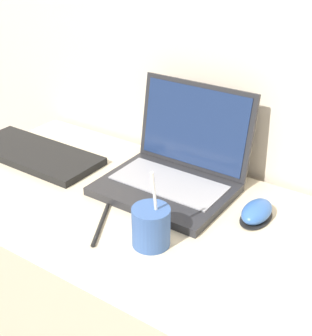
{
  "coord_description": "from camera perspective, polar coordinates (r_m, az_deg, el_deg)",
  "views": [
    {
      "loc": [
        0.44,
        -0.46,
        1.37
      ],
      "look_at": [
        -0.1,
        0.33,
        0.86
      ],
      "focal_mm": 50.0,
      "sensor_mm": 36.0,
      "label": 1
    }
  ],
  "objects": [
    {
      "name": "laptop",
      "position": [
        1.17,
        2.4,
        0.21
      ],
      "size": [
        0.32,
        0.28,
        0.24
      ],
      "color": "#232326",
      "rests_on": "desk"
    },
    {
      "name": "drink_cup",
      "position": [
        0.96,
        -0.61,
        -7.04
      ],
      "size": [
        0.08,
        0.08,
        0.18
      ],
      "color": "#33518C",
      "rests_on": "desk"
    },
    {
      "name": "computer_mouse",
      "position": [
        1.08,
        12.18,
        -5.29
      ],
      "size": [
        0.06,
        0.11,
        0.04
      ],
      "color": "black",
      "rests_on": "desk"
    },
    {
      "name": "external_keyboard",
      "position": [
        1.37,
        -14.56,
        1.7
      ],
      "size": [
        0.4,
        0.16,
        0.02
      ],
      "color": "black",
      "rests_on": "desk"
    },
    {
      "name": "pen",
      "position": [
        1.04,
        -6.74,
        -6.79
      ],
      "size": [
        0.08,
        0.14,
        0.01
      ],
      "color": "black",
      "rests_on": "desk"
    }
  ]
}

